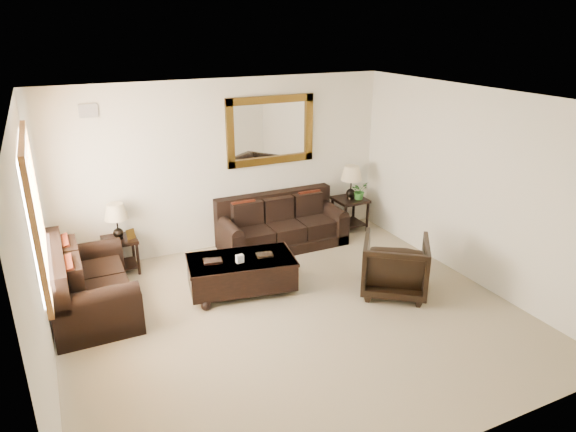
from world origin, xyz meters
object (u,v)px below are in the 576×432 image
sofa (281,228)px  end_table_left (118,228)px  loveseat (87,288)px  armchair (395,263)px  end_table_right (351,188)px  coffee_table (241,271)px

sofa → end_table_left: bearing=177.2°
loveseat → armchair: (3.82, -1.24, 0.09)m
loveseat → end_table_left: size_ratio=1.55×
loveseat → end_table_left: (0.56, 1.00, 0.35)m
end_table_right → coffee_table: size_ratio=0.75×
armchair → end_table_left: bearing=2.3°
loveseat → armchair: loveseat is taller
sofa → loveseat: bearing=-164.1°
end_table_right → armchair: end_table_right is taller
sofa → armchair: 2.24m
sofa → coffee_table: (-1.15, -1.19, 0.00)m
end_table_right → armchair: size_ratio=1.34×
loveseat → end_table_right: size_ratio=1.42×
sofa → end_table_right: 1.47m
loveseat → armchair: bearing=-107.9°
loveseat → end_table_left: 1.20m
end_table_right → sofa: bearing=-175.9°
sofa → coffee_table: sofa is taller
sofa → armchair: size_ratio=2.34×
loveseat → coffee_table: size_ratio=1.07×
end_table_right → armchair: (-0.67, -2.22, -0.32)m
coffee_table → end_table_left: bearing=146.6°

